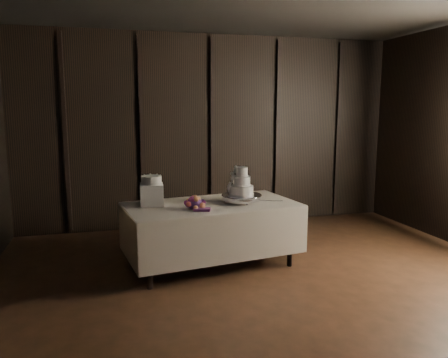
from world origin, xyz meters
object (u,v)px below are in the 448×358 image
at_px(cake_stand, 242,198).
at_px(wedding_cake, 240,184).
at_px(box_pedestal, 152,195).
at_px(display_table, 212,232).
at_px(bouquet, 195,203).
at_px(small_cake, 151,180).

height_order(cake_stand, wedding_cake, wedding_cake).
bearing_deg(box_pedestal, wedding_cake, -6.98).
bearing_deg(wedding_cake, box_pedestal, -170.50).
bearing_deg(wedding_cake, display_table, -166.23).
distance_m(cake_stand, bouquet, 0.63).
bearing_deg(box_pedestal, small_cake, 0.00).
height_order(display_table, box_pedestal, box_pedestal).
height_order(box_pedestal, small_cake, small_cake).
bearing_deg(box_pedestal, display_table, -9.08).
xyz_separation_m(wedding_cake, box_pedestal, (-1.03, 0.13, -0.10)).
relative_size(cake_stand, bouquet, 1.24).
height_order(bouquet, small_cake, small_cake).
bearing_deg(display_table, small_cake, 162.45).
distance_m(wedding_cake, bouquet, 0.62).
height_order(wedding_cake, bouquet, wedding_cake).
relative_size(display_table, box_pedestal, 8.16).
bearing_deg(cake_stand, bouquet, -162.57).
xyz_separation_m(cake_stand, wedding_cake, (-0.02, -0.01, 0.18)).
distance_m(display_table, small_cake, 0.94).
xyz_separation_m(cake_stand, bouquet, (-0.60, -0.19, 0.02)).
bearing_deg(display_table, wedding_cake, -11.17).
relative_size(cake_stand, box_pedestal, 1.86).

